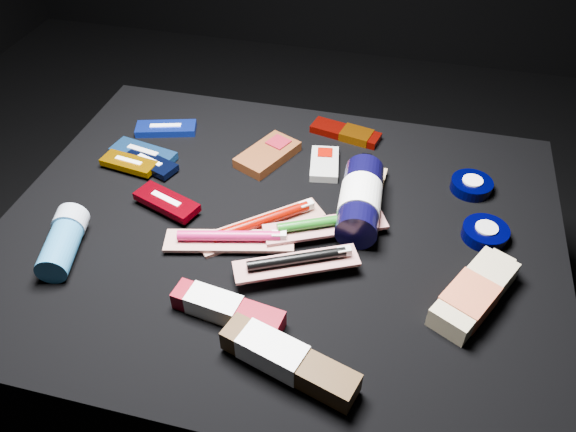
% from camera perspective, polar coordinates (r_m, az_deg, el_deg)
% --- Properties ---
extents(ground, '(3.00, 3.00, 0.00)m').
position_cam_1_polar(ground, '(1.30, -0.77, -13.96)').
color(ground, black).
rests_on(ground, ground).
extents(cloth_table, '(0.98, 0.78, 0.40)m').
position_cam_1_polar(cloth_table, '(1.14, -0.86, -8.40)').
color(cloth_table, black).
rests_on(cloth_table, ground).
extents(luna_bar_0, '(0.13, 0.08, 0.02)m').
position_cam_1_polar(luna_bar_0, '(1.25, -12.28, 8.68)').
color(luna_bar_0, '#122BAF').
rests_on(luna_bar_0, cloth_table).
extents(luna_bar_1, '(0.14, 0.08, 0.02)m').
position_cam_1_polar(luna_bar_1, '(1.18, -14.48, 6.16)').
color(luna_bar_1, '#1B4D8E').
rests_on(luna_bar_1, cloth_table).
extents(luna_bar_2, '(0.12, 0.08, 0.01)m').
position_cam_1_polar(luna_bar_2, '(1.15, -13.81, 5.27)').
color(luna_bar_2, black).
rests_on(luna_bar_2, cloth_table).
extents(luna_bar_3, '(0.12, 0.06, 0.01)m').
position_cam_1_polar(luna_bar_3, '(1.15, -15.84, 5.18)').
color(luna_bar_3, '#B36F00').
rests_on(luna_bar_3, cloth_table).
extents(luna_bar_4, '(0.13, 0.09, 0.02)m').
position_cam_1_polar(luna_bar_4, '(1.04, -12.23, 1.42)').
color(luna_bar_4, '#7A000B').
rests_on(luna_bar_4, cloth_table).
extents(clif_bar_0, '(0.12, 0.15, 0.02)m').
position_cam_1_polar(clif_bar_0, '(1.14, -1.90, 6.38)').
color(clif_bar_0, '#5C2C13').
rests_on(clif_bar_0, cloth_table).
extents(clif_bar_1, '(0.07, 0.11, 0.02)m').
position_cam_1_polar(clif_bar_1, '(1.12, 3.73, 5.44)').
color(clif_bar_1, '#A8A8A1').
rests_on(clif_bar_1, cloth_table).
extents(clif_bar_2, '(0.06, 0.11, 0.02)m').
position_cam_1_polar(clif_bar_2, '(1.08, 8.16, 3.22)').
color(clif_bar_2, tan).
rests_on(clif_bar_2, cloth_table).
extents(power_bar, '(0.15, 0.08, 0.02)m').
position_cam_1_polar(power_bar, '(1.21, 6.23, 8.32)').
color(power_bar, '#720904').
rests_on(power_bar, cloth_table).
extents(lotion_bottle, '(0.08, 0.23, 0.07)m').
position_cam_1_polar(lotion_bottle, '(1.00, 7.37, 1.66)').
color(lotion_bottle, black).
rests_on(lotion_bottle, cloth_table).
extents(cream_tin_upper, '(0.08, 0.08, 0.02)m').
position_cam_1_polar(cream_tin_upper, '(1.11, 18.14, 2.99)').
color(cream_tin_upper, black).
rests_on(cream_tin_upper, cloth_table).
extents(cream_tin_lower, '(0.08, 0.08, 0.02)m').
position_cam_1_polar(cream_tin_lower, '(1.02, 19.40, -1.61)').
color(cream_tin_lower, black).
rests_on(cream_tin_lower, cloth_table).
extents(bodywash_bottle, '(0.14, 0.19, 0.04)m').
position_cam_1_polar(bodywash_bottle, '(0.91, 18.30, -7.62)').
color(bodywash_bottle, '#C8B890').
rests_on(bodywash_bottle, cloth_table).
extents(deodorant_stick, '(0.08, 0.14, 0.06)m').
position_cam_1_polar(deodorant_stick, '(1.00, -21.86, -2.40)').
color(deodorant_stick, '#246799').
rests_on(deodorant_stick, cloth_table).
extents(toothbrush_pack_0, '(0.21, 0.19, 0.03)m').
position_cam_1_polar(toothbrush_pack_0, '(0.98, -2.54, -0.77)').
color(toothbrush_pack_0, '#ABA5A0').
rests_on(toothbrush_pack_0, cloth_table).
extents(toothbrush_pack_1, '(0.22, 0.10, 0.02)m').
position_cam_1_polar(toothbrush_pack_1, '(0.95, -5.81, -2.30)').
color(toothbrush_pack_1, silver).
rests_on(toothbrush_pack_1, cloth_table).
extents(toothbrush_pack_2, '(0.21, 0.14, 0.02)m').
position_cam_1_polar(toothbrush_pack_2, '(0.96, 4.01, -0.83)').
color(toothbrush_pack_2, beige).
rests_on(toothbrush_pack_2, cloth_table).
extents(toothbrush_pack_3, '(0.20, 0.13, 0.02)m').
position_cam_1_polar(toothbrush_pack_3, '(0.89, 1.06, -4.61)').
color(toothbrush_pack_3, beige).
rests_on(toothbrush_pack_3, cloth_table).
extents(toothpaste_carton_red, '(0.18, 0.06, 0.03)m').
position_cam_1_polar(toothpaste_carton_red, '(0.85, -6.62, -9.28)').
color(toothpaste_carton_red, maroon).
rests_on(toothpaste_carton_red, cloth_table).
extents(toothpaste_carton_green, '(0.20, 0.10, 0.04)m').
position_cam_1_polar(toothpaste_carton_green, '(0.79, -0.51, -14.21)').
color(toothpaste_carton_green, '#38210B').
rests_on(toothpaste_carton_green, cloth_table).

